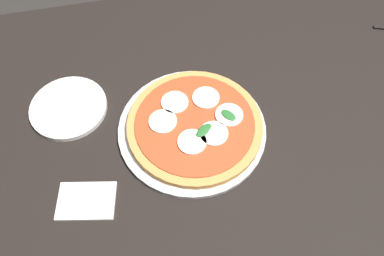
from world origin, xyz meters
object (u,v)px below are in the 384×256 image
dining_table (209,128)px  napkin (86,201)px  serving_tray (192,129)px  plate_white (69,108)px  pizza (195,124)px

dining_table → napkin: (0.34, 0.19, 0.10)m
dining_table → serving_tray: bearing=40.5°
serving_tray → plate_white: size_ratio=1.86×
pizza → napkin: 0.31m
napkin → dining_table: bearing=-150.9°
serving_tray → plate_white: (0.30, -0.13, 0.00)m
serving_tray → napkin: size_ratio=2.87×
dining_table → pizza: 0.14m
plate_white → serving_tray: bearing=156.1°
dining_table → plate_white: bearing=-12.5°
pizza → plate_white: (0.31, -0.13, -0.02)m
napkin → plate_white: bearing=-84.3°
pizza → napkin: (0.28, 0.14, -0.02)m
serving_tray → pizza: pizza is taller
serving_tray → napkin: (0.28, 0.13, -0.00)m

